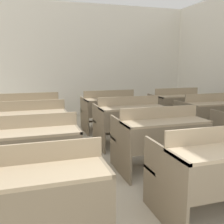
{
  "coord_description": "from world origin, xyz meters",
  "views": [
    {
      "loc": [
        -1.47,
        -0.46,
        1.44
      ],
      "look_at": [
        -0.37,
        3.0,
        0.76
      ],
      "focal_mm": 42.0,
      "sensor_mm": 36.0,
      "label": 1
    }
  ],
  "objects_px": {
    "bench_second_left": "(29,149)",
    "bench_back_left": "(30,113)",
    "bench_front_center": "(218,168)",
    "bench_third_right": "(210,114)",
    "bench_front_left": "(29,197)",
    "bench_third_left": "(29,126)",
    "bench_second_center": "(160,136)",
    "wastepaper_bin": "(190,111)",
    "bench_back_right": "(177,105)",
    "bench_third_center": "(129,119)",
    "bench_back_center": "(110,109)"
  },
  "relations": [
    {
      "from": "bench_back_center",
      "to": "bench_back_right",
      "type": "height_order",
      "value": "same"
    },
    {
      "from": "bench_third_center",
      "to": "bench_front_left",
      "type": "bearing_deg",
      "value": -126.08
    },
    {
      "from": "bench_second_center",
      "to": "bench_third_center",
      "type": "height_order",
      "value": "same"
    },
    {
      "from": "bench_second_center",
      "to": "bench_back_right",
      "type": "distance_m",
      "value": 2.83
    },
    {
      "from": "bench_back_left",
      "to": "bench_front_center",
      "type": "bearing_deg",
      "value": -64.23
    },
    {
      "from": "bench_second_left",
      "to": "bench_back_left",
      "type": "bearing_deg",
      "value": 89.21
    },
    {
      "from": "bench_second_center",
      "to": "bench_third_left",
      "type": "bearing_deg",
      "value": 145.68
    },
    {
      "from": "bench_front_center",
      "to": "wastepaper_bin",
      "type": "height_order",
      "value": "bench_front_center"
    },
    {
      "from": "bench_front_left",
      "to": "bench_third_left",
      "type": "height_order",
      "value": "same"
    },
    {
      "from": "bench_second_left",
      "to": "bench_back_left",
      "type": "relative_size",
      "value": 1.0
    },
    {
      "from": "bench_back_left",
      "to": "bench_third_center",
      "type": "bearing_deg",
      "value": -34.14
    },
    {
      "from": "bench_back_left",
      "to": "wastepaper_bin",
      "type": "relative_size",
      "value": 3.77
    },
    {
      "from": "bench_front_left",
      "to": "bench_third_center",
      "type": "relative_size",
      "value": 1.0
    },
    {
      "from": "bench_front_center",
      "to": "bench_second_center",
      "type": "relative_size",
      "value": 1.0
    },
    {
      "from": "bench_back_right",
      "to": "wastepaper_bin",
      "type": "distance_m",
      "value": 1.16
    },
    {
      "from": "bench_front_left",
      "to": "bench_third_left",
      "type": "distance_m",
      "value": 2.32
    },
    {
      "from": "bench_back_left",
      "to": "bench_back_right",
      "type": "distance_m",
      "value": 3.31
    },
    {
      "from": "bench_second_left",
      "to": "bench_front_center",
      "type": "bearing_deg",
      "value": -33.58
    },
    {
      "from": "bench_third_left",
      "to": "bench_front_center",
      "type": "bearing_deg",
      "value": -53.85
    },
    {
      "from": "bench_third_left",
      "to": "bench_back_right",
      "type": "xyz_separation_m",
      "value": [
        3.33,
        1.16,
        0.0
      ]
    },
    {
      "from": "bench_third_center",
      "to": "bench_third_right",
      "type": "height_order",
      "value": "same"
    },
    {
      "from": "bench_third_left",
      "to": "bench_back_left",
      "type": "relative_size",
      "value": 1.0
    },
    {
      "from": "bench_third_left",
      "to": "bench_back_center",
      "type": "distance_m",
      "value": 2.02
    },
    {
      "from": "bench_second_left",
      "to": "bench_back_right",
      "type": "distance_m",
      "value": 4.08
    },
    {
      "from": "bench_second_left",
      "to": "bench_back_left",
      "type": "height_order",
      "value": "same"
    },
    {
      "from": "bench_second_center",
      "to": "bench_third_left",
      "type": "relative_size",
      "value": 1.0
    },
    {
      "from": "bench_front_center",
      "to": "bench_back_left",
      "type": "xyz_separation_m",
      "value": [
        -1.66,
        3.43,
        0.0
      ]
    },
    {
      "from": "bench_back_left",
      "to": "bench_third_right",
      "type": "bearing_deg",
      "value": -19.07
    },
    {
      "from": "bench_third_center",
      "to": "bench_third_right",
      "type": "distance_m",
      "value": 1.67
    },
    {
      "from": "bench_front_center",
      "to": "bench_second_left",
      "type": "height_order",
      "value": "same"
    },
    {
      "from": "bench_third_left",
      "to": "bench_second_center",
      "type": "bearing_deg",
      "value": -34.32
    },
    {
      "from": "bench_third_left",
      "to": "wastepaper_bin",
      "type": "distance_m",
      "value": 4.6
    },
    {
      "from": "bench_third_right",
      "to": "bench_back_center",
      "type": "distance_m",
      "value": 2.05
    },
    {
      "from": "bench_second_left",
      "to": "bench_back_center",
      "type": "height_order",
      "value": "same"
    },
    {
      "from": "bench_front_left",
      "to": "bench_front_center",
      "type": "distance_m",
      "value": 1.69
    },
    {
      "from": "bench_third_right",
      "to": "wastepaper_bin",
      "type": "xyz_separation_m",
      "value": [
        0.84,
        1.87,
        -0.32
      ]
    },
    {
      "from": "bench_third_right",
      "to": "bench_back_center",
      "type": "height_order",
      "value": "same"
    },
    {
      "from": "wastepaper_bin",
      "to": "bench_front_left",
      "type": "bearing_deg",
      "value": -135.22
    },
    {
      "from": "bench_back_left",
      "to": "bench_back_right",
      "type": "height_order",
      "value": "same"
    },
    {
      "from": "bench_third_left",
      "to": "bench_third_center",
      "type": "bearing_deg",
      "value": 0.28
    },
    {
      "from": "bench_back_left",
      "to": "bench_back_right",
      "type": "bearing_deg",
      "value": 0.41
    },
    {
      "from": "bench_front_left",
      "to": "bench_back_right",
      "type": "xyz_separation_m",
      "value": [
        3.34,
        3.48,
        0.0
      ]
    },
    {
      "from": "bench_back_center",
      "to": "wastepaper_bin",
      "type": "relative_size",
      "value": 3.77
    },
    {
      "from": "bench_second_left",
      "to": "bench_third_center",
      "type": "height_order",
      "value": "same"
    },
    {
      "from": "bench_front_center",
      "to": "bench_second_center",
      "type": "bearing_deg",
      "value": 90.31
    },
    {
      "from": "bench_back_center",
      "to": "bench_front_center",
      "type": "bearing_deg",
      "value": -89.8
    },
    {
      "from": "bench_front_left",
      "to": "bench_third_left",
      "type": "relative_size",
      "value": 1.0
    },
    {
      "from": "bench_third_center",
      "to": "wastepaper_bin",
      "type": "bearing_deg",
      "value": 36.34
    },
    {
      "from": "bench_third_center",
      "to": "bench_third_right",
      "type": "bearing_deg",
      "value": -0.93
    },
    {
      "from": "bench_third_left",
      "to": "wastepaper_bin",
      "type": "relative_size",
      "value": 3.77
    }
  ]
}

